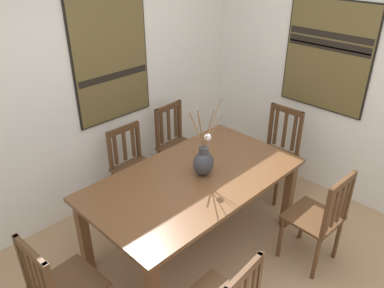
{
  "coord_description": "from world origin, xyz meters",
  "views": [
    {
      "loc": [
        -1.93,
        -1.37,
        2.62
      ],
      "look_at": [
        0.1,
        0.65,
        1.05
      ],
      "focal_mm": 35.86,
      "sensor_mm": 36.0,
      "label": 1
    }
  ],
  "objects_px": {
    "chair_5": "(134,167)",
    "painting_on_back_wall": "(111,57)",
    "chair_0": "(60,287)",
    "painting_on_side_wall": "(327,56)",
    "chair_4": "(276,152)",
    "chair_2": "(320,217)",
    "chair_1": "(177,145)",
    "dining_table": "(194,187)",
    "centerpiece_vase": "(204,161)"
  },
  "relations": [
    {
      "from": "chair_0",
      "to": "chair_1",
      "type": "distance_m",
      "value": 2.17
    },
    {
      "from": "chair_4",
      "to": "chair_5",
      "type": "xyz_separation_m",
      "value": [
        -1.29,
        0.9,
        -0.03
      ]
    },
    {
      "from": "chair_1",
      "to": "chair_4",
      "type": "xyz_separation_m",
      "value": [
        0.65,
        -0.91,
        0.01
      ]
    },
    {
      "from": "centerpiece_vase",
      "to": "painting_on_back_wall",
      "type": "distance_m",
      "value": 1.42
    },
    {
      "from": "chair_5",
      "to": "chair_2",
      "type": "bearing_deg",
      "value": -71.29
    },
    {
      "from": "chair_2",
      "to": "painting_on_side_wall",
      "type": "distance_m",
      "value": 1.69
    },
    {
      "from": "chair_1",
      "to": "painting_on_back_wall",
      "type": "bearing_deg",
      "value": 150.13
    },
    {
      "from": "dining_table",
      "to": "chair_4",
      "type": "height_order",
      "value": "chair_4"
    },
    {
      "from": "dining_table",
      "to": "centerpiece_vase",
      "type": "distance_m",
      "value": 0.25
    },
    {
      "from": "dining_table",
      "to": "chair_0",
      "type": "distance_m",
      "value": 1.33
    },
    {
      "from": "painting_on_back_wall",
      "to": "chair_1",
      "type": "bearing_deg",
      "value": -29.87
    },
    {
      "from": "dining_table",
      "to": "chair_0",
      "type": "height_order",
      "value": "chair_0"
    },
    {
      "from": "centerpiece_vase",
      "to": "chair_0",
      "type": "bearing_deg",
      "value": 179.44
    },
    {
      "from": "chair_4",
      "to": "painting_on_side_wall",
      "type": "bearing_deg",
      "value": -21.74
    },
    {
      "from": "chair_1",
      "to": "chair_4",
      "type": "relative_size",
      "value": 0.96
    },
    {
      "from": "dining_table",
      "to": "chair_5",
      "type": "relative_size",
      "value": 2.1
    },
    {
      "from": "chair_4",
      "to": "painting_on_side_wall",
      "type": "xyz_separation_m",
      "value": [
        0.46,
        -0.18,
        1.02
      ]
    },
    {
      "from": "chair_0",
      "to": "chair_4",
      "type": "bearing_deg",
      "value": 0.16
    },
    {
      "from": "chair_1",
      "to": "chair_4",
      "type": "height_order",
      "value": "chair_4"
    },
    {
      "from": "centerpiece_vase",
      "to": "chair_1",
      "type": "xyz_separation_m",
      "value": [
        0.56,
        0.93,
        -0.42
      ]
    },
    {
      "from": "painting_on_back_wall",
      "to": "painting_on_side_wall",
      "type": "relative_size",
      "value": 1.15
    },
    {
      "from": "chair_0",
      "to": "chair_2",
      "type": "relative_size",
      "value": 1.0
    },
    {
      "from": "chair_5",
      "to": "painting_on_back_wall",
      "type": "height_order",
      "value": "painting_on_back_wall"
    },
    {
      "from": "chair_4",
      "to": "chair_5",
      "type": "height_order",
      "value": "chair_4"
    },
    {
      "from": "dining_table",
      "to": "chair_1",
      "type": "bearing_deg",
      "value": 54.4
    },
    {
      "from": "chair_2",
      "to": "painting_on_side_wall",
      "type": "bearing_deg",
      "value": 32.09
    },
    {
      "from": "centerpiece_vase",
      "to": "chair_0",
      "type": "distance_m",
      "value": 1.46
    },
    {
      "from": "chair_0",
      "to": "painting_on_side_wall",
      "type": "relative_size",
      "value": 0.84
    },
    {
      "from": "chair_4",
      "to": "painting_on_back_wall",
      "type": "distance_m",
      "value": 2.03
    },
    {
      "from": "painting_on_back_wall",
      "to": "centerpiece_vase",
      "type": "bearing_deg",
      "value": -89.75
    },
    {
      "from": "chair_4",
      "to": "painting_on_side_wall",
      "type": "height_order",
      "value": "painting_on_side_wall"
    },
    {
      "from": "dining_table",
      "to": "chair_5",
      "type": "xyz_separation_m",
      "value": [
        0.01,
        0.89,
        -0.2
      ]
    },
    {
      "from": "chair_2",
      "to": "chair_1",
      "type": "bearing_deg",
      "value": 89.02
    },
    {
      "from": "chair_1",
      "to": "chair_5",
      "type": "height_order",
      "value": "chair_1"
    },
    {
      "from": "chair_5",
      "to": "chair_0",
      "type": "bearing_deg",
      "value": -145.67
    },
    {
      "from": "chair_4",
      "to": "chair_5",
      "type": "relative_size",
      "value": 1.1
    },
    {
      "from": "chair_2",
      "to": "painting_on_back_wall",
      "type": "distance_m",
      "value": 2.44
    },
    {
      "from": "chair_2",
      "to": "chair_5",
      "type": "bearing_deg",
      "value": 108.71
    },
    {
      "from": "painting_on_back_wall",
      "to": "painting_on_side_wall",
      "type": "bearing_deg",
      "value": -40.34
    },
    {
      "from": "painting_on_back_wall",
      "to": "painting_on_side_wall",
      "type": "distance_m",
      "value": 2.19
    },
    {
      "from": "chair_4",
      "to": "painting_on_back_wall",
      "type": "xyz_separation_m",
      "value": [
        -1.21,
        1.24,
        1.06
      ]
    },
    {
      "from": "chair_0",
      "to": "painting_on_back_wall",
      "type": "distance_m",
      "value": 2.15
    },
    {
      "from": "chair_4",
      "to": "painting_on_side_wall",
      "type": "relative_size",
      "value": 0.88
    },
    {
      "from": "dining_table",
      "to": "centerpiece_vase",
      "type": "height_order",
      "value": "centerpiece_vase"
    },
    {
      "from": "chair_0",
      "to": "painting_on_side_wall",
      "type": "xyz_separation_m",
      "value": [
        3.07,
        -0.18,
        1.02
      ]
    },
    {
      "from": "chair_5",
      "to": "centerpiece_vase",
      "type": "bearing_deg",
      "value": -84.99
    },
    {
      "from": "chair_2",
      "to": "chair_0",
      "type": "bearing_deg",
      "value": 155.3
    },
    {
      "from": "centerpiece_vase",
      "to": "chair_0",
      "type": "relative_size",
      "value": 0.75
    },
    {
      "from": "painting_on_side_wall",
      "to": "painting_on_back_wall",
      "type": "bearing_deg",
      "value": 139.66
    },
    {
      "from": "centerpiece_vase",
      "to": "chair_0",
      "type": "height_order",
      "value": "centerpiece_vase"
    }
  ]
}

